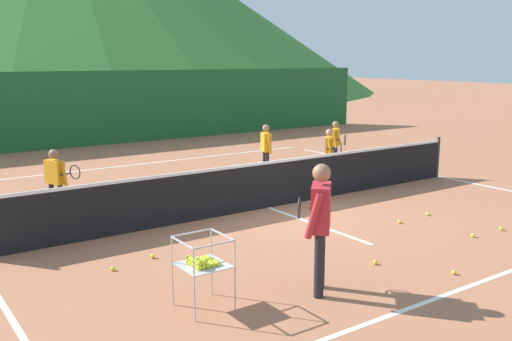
% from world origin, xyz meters
% --- Properties ---
extents(ground_plane, '(120.00, 120.00, 0.00)m').
position_xyz_m(ground_plane, '(0.00, 0.00, 0.00)').
color(ground_plane, '#A86647').
extents(line_baseline_near, '(11.03, 0.08, 0.01)m').
position_xyz_m(line_baseline_near, '(0.00, -4.91, 0.00)').
color(line_baseline_near, white).
rests_on(line_baseline_near, ground).
extents(line_baseline_far, '(11.03, 0.08, 0.01)m').
position_xyz_m(line_baseline_far, '(0.00, 6.13, 0.00)').
color(line_baseline_far, white).
rests_on(line_baseline_far, ground).
extents(line_sideline_east, '(0.08, 11.04, 0.01)m').
position_xyz_m(line_sideline_east, '(5.52, 0.00, 0.00)').
color(line_sideline_east, white).
rests_on(line_sideline_east, ground).
extents(line_service_center, '(0.08, 5.85, 0.01)m').
position_xyz_m(line_service_center, '(0.00, 0.00, 0.00)').
color(line_service_center, white).
rests_on(line_service_center, ground).
extents(tennis_net, '(10.92, 0.08, 1.05)m').
position_xyz_m(tennis_net, '(0.00, 0.00, 0.50)').
color(tennis_net, '#333338').
rests_on(tennis_net, ground).
extents(instructor, '(0.63, 0.80, 1.72)m').
position_xyz_m(instructor, '(-2.01, -3.88, 1.03)').
color(instructor, black).
rests_on(instructor, ground).
extents(student_0, '(0.60, 0.55, 1.32)m').
position_xyz_m(student_0, '(-3.75, 1.82, 0.80)').
color(student_0, black).
rests_on(student_0, ground).
extents(student_1, '(0.40, 0.55, 1.37)m').
position_xyz_m(student_1, '(1.77, 2.54, 0.82)').
color(student_1, black).
rests_on(student_1, ground).
extents(student_2, '(0.47, 0.69, 1.30)m').
position_xyz_m(student_2, '(2.87, 1.34, 0.78)').
color(student_2, navy).
rests_on(student_2, ground).
extents(student_3, '(0.53, 0.67, 1.34)m').
position_xyz_m(student_3, '(3.97, 2.30, 0.81)').
color(student_3, navy).
rests_on(student_3, ground).
extents(ball_cart, '(0.58, 0.58, 0.90)m').
position_xyz_m(ball_cart, '(-3.50, -3.44, 0.59)').
color(ball_cart, '#B7B7BC').
rests_on(ball_cart, ground).
extents(tennis_ball_0, '(0.07, 0.07, 0.07)m').
position_xyz_m(tennis_ball_0, '(-0.02, -4.52, 0.03)').
color(tennis_ball_0, yellow).
rests_on(tennis_ball_0, ground).
extents(tennis_ball_1, '(0.07, 0.07, 0.07)m').
position_xyz_m(tennis_ball_1, '(-0.64, -3.60, 0.03)').
color(tennis_ball_1, yellow).
rests_on(tennis_ball_1, ground).
extents(tennis_ball_3, '(0.07, 0.07, 0.07)m').
position_xyz_m(tennis_ball_3, '(1.33, -2.34, 0.03)').
color(tennis_ball_3, yellow).
rests_on(tennis_ball_3, ground).
extents(tennis_ball_4, '(0.07, 0.07, 0.07)m').
position_xyz_m(tennis_ball_4, '(-3.96, -1.60, 0.03)').
color(tennis_ball_4, yellow).
rests_on(tennis_ball_4, ground).
extents(tennis_ball_5, '(0.07, 0.07, 0.07)m').
position_xyz_m(tennis_ball_5, '(2.21, -2.29, 0.03)').
color(tennis_ball_5, yellow).
rests_on(tennis_ball_5, ground).
extents(tennis_ball_7, '(0.07, 0.07, 0.07)m').
position_xyz_m(tennis_ball_7, '(2.49, -3.68, 0.03)').
color(tennis_ball_7, yellow).
rests_on(tennis_ball_7, ground).
extents(tennis_ball_8, '(0.07, 0.07, 0.07)m').
position_xyz_m(tennis_ball_8, '(-3.26, -1.45, 0.03)').
color(tennis_ball_8, yellow).
rests_on(tennis_ball_8, ground).
extents(tennis_ball_9, '(0.07, 0.07, 0.07)m').
position_xyz_m(tennis_ball_9, '(1.72, -3.63, 0.03)').
color(tennis_ball_9, yellow).
rests_on(tennis_ball_9, ground).
extents(windscreen_fence, '(24.28, 0.08, 2.62)m').
position_xyz_m(windscreen_fence, '(0.00, 10.43, 1.31)').
color(windscreen_fence, '#1E5B2D').
rests_on(windscreen_fence, ground).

